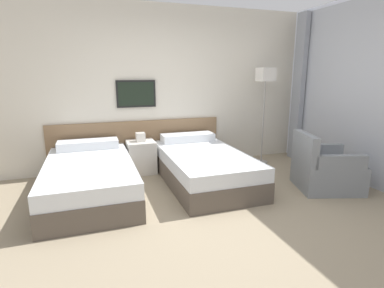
{
  "coord_description": "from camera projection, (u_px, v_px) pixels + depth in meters",
  "views": [
    {
      "loc": [
        -1.29,
        -2.92,
        1.6
      ],
      "look_at": [
        0.04,
        0.99,
        0.62
      ],
      "focal_mm": 28.0,
      "sensor_mm": 36.0,
      "label": 1
    }
  ],
  "objects": [
    {
      "name": "floor_lamp",
      "position": [
        265.0,
        82.0,
        5.17
      ],
      "size": [
        0.26,
        0.26,
        1.69
      ],
      "color": "#9E9993",
      "rests_on": "ground_plane"
    },
    {
      "name": "armchair",
      "position": [
        325.0,
        171.0,
        4.2
      ],
      "size": [
        0.97,
        0.92,
        0.8
      ],
      "rotation": [
        0.0,
        0.0,
        1.26
      ],
      "color": "gray",
      "rests_on": "ground_plane"
    },
    {
      "name": "bed_near_door",
      "position": [
        90.0,
        178.0,
        3.97
      ],
      "size": [
        1.11,
        2.01,
        0.6
      ],
      "color": "brown",
      "rests_on": "ground_plane"
    },
    {
      "name": "ground_plane",
      "position": [
        216.0,
        215.0,
        3.46
      ],
      "size": [
        16.0,
        16.0,
        0.0
      ],
      "primitive_type": "plane",
      "color": "gray"
    },
    {
      "name": "wall_headboard",
      "position": [
        167.0,
        91.0,
        5.11
      ],
      "size": [
        10.0,
        0.1,
        2.7
      ],
      "color": "beige",
      "rests_on": "ground_plane"
    },
    {
      "name": "nightstand",
      "position": [
        141.0,
        156.0,
        4.89
      ],
      "size": [
        0.44,
        0.42,
        0.67
      ],
      "color": "beige",
      "rests_on": "ground_plane"
    },
    {
      "name": "bed_near_window",
      "position": [
        203.0,
        166.0,
        4.47
      ],
      "size": [
        1.11,
        2.01,
        0.6
      ],
      "color": "brown",
      "rests_on": "ground_plane"
    }
  ]
}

